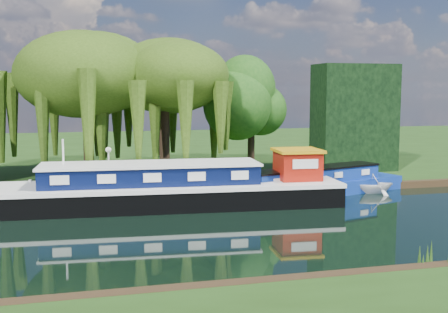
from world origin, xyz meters
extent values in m
plane|color=black|center=(0.00, 0.00, 0.00)|extent=(120.00, 120.00, 0.00)
cube|color=#19320D|center=(0.00, 34.00, 0.23)|extent=(120.00, 52.00, 0.45)
cube|color=black|center=(3.64, 6.03, 0.48)|extent=(19.36, 5.55, 1.27)
cube|color=silver|center=(3.64, 6.03, 1.22)|extent=(19.47, 5.65, 0.23)
cube|color=#081035|center=(2.59, 6.10, 1.85)|extent=(12.03, 3.87, 1.01)
cube|color=silver|center=(2.59, 6.10, 2.42)|extent=(12.26, 4.09, 0.13)
cube|color=maroon|center=(11.06, 5.52, 2.15)|extent=(2.49, 2.49, 1.59)
cube|color=#C48C0D|center=(11.06, 5.52, 3.03)|extent=(2.77, 2.77, 0.17)
cylinder|color=silver|center=(-2.08, 6.42, 2.62)|extent=(0.11, 0.11, 2.55)
cube|color=navy|center=(12.82, 7.01, 0.36)|extent=(13.29, 6.06, 0.99)
cube|color=navy|center=(12.82, 7.01, 1.27)|extent=(9.33, 4.35, 0.83)
cube|color=black|center=(12.82, 7.01, 1.74)|extent=(9.47, 4.49, 0.11)
cube|color=silver|center=(9.76, 5.16, 1.32)|extent=(0.65, 0.25, 0.35)
cube|color=silver|center=(11.97, 5.85, 1.32)|extent=(0.65, 0.25, 0.35)
cube|color=silver|center=(14.18, 6.54, 1.32)|extent=(0.65, 0.25, 0.35)
cube|color=silver|center=(16.39, 7.24, 1.32)|extent=(0.65, 0.25, 0.35)
imported|color=silver|center=(16.91, 6.91, 0.00)|extent=(2.66, 2.33, 1.35)
cylinder|color=black|center=(-0.64, 14.40, 3.30)|extent=(0.74, 0.74, 5.70)
ellipsoid|color=#27400D|center=(-0.64, 14.40, 7.42)|extent=(7.96, 7.96, 5.14)
cylinder|color=black|center=(4.35, 12.84, 3.07)|extent=(0.74, 0.74, 5.24)
ellipsoid|color=#27400D|center=(4.35, 12.84, 6.85)|extent=(7.16, 7.16, 4.62)
cylinder|color=black|center=(11.03, 14.63, 3.26)|extent=(0.52, 0.52, 5.62)
ellipsoid|color=#164010|center=(11.03, 14.63, 5.56)|extent=(4.49, 4.49, 4.49)
cube|color=black|center=(19.00, 14.00, 4.45)|extent=(6.00, 3.00, 8.00)
cylinder|color=silver|center=(0.50, 10.50, 1.55)|extent=(0.10, 0.10, 2.20)
sphere|color=white|center=(0.50, 10.50, 2.83)|extent=(0.36, 0.36, 0.36)
cylinder|color=silver|center=(-4.00, 8.40, 0.95)|extent=(0.16, 0.16, 1.00)
cylinder|color=silver|center=(3.00, 8.40, 0.95)|extent=(0.16, 0.16, 1.00)
cylinder|color=silver|center=(9.00, 8.40, 0.95)|extent=(0.16, 0.16, 1.00)
cone|color=#1F4512|center=(11.00, -7.70, 0.55)|extent=(1.20, 1.20, 1.10)
camera|label=1|loc=(-1.08, -24.79, 6.48)|focal=45.00mm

